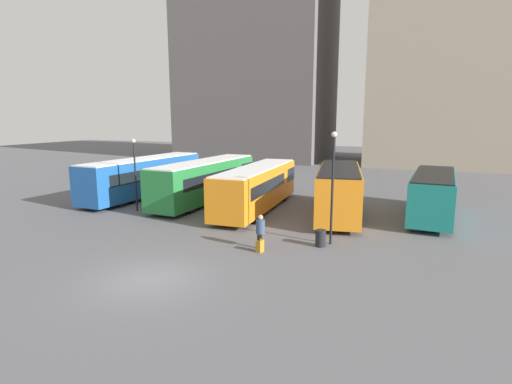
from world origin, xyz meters
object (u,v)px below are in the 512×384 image
bus_2 (257,186)px  suitcase (260,246)px  bus_3 (339,190)px  lamp_post_0 (333,179)px  trash_bin (321,238)px  bus_0 (145,175)px  bus_4 (433,194)px  lamp_post_1 (135,168)px  bus_1 (206,179)px  traveler (260,229)px

bus_2 → suitcase: bearing=-160.2°
bus_3 → lamp_post_0: size_ratio=1.74×
bus_2 → trash_bin: size_ratio=13.60×
bus_0 → bus_4: bus_0 is taller
bus_0 → lamp_post_1: 5.50m
bus_4 → lamp_post_1: (-18.92, -5.48, 1.40)m
bus_0 → suitcase: bus_0 is taller
bus_2 → suitcase: (3.44, -8.49, -1.34)m
trash_bin → bus_1: bearing=144.3°
bus_0 → bus_2: bus_0 is taller
bus_0 → lamp_post_0: lamp_post_0 is taller
bus_4 → suitcase: 13.14m
lamp_post_1 → bus_2: bearing=25.2°
suitcase → lamp_post_0: 4.90m
traveler → bus_0: bearing=67.3°
bus_1 → bus_4: (16.00, 0.87, -0.15)m
suitcase → trash_bin: 3.17m
bus_2 → trash_bin: bearing=-140.1°
bus_4 → lamp_post_1: bearing=110.1°
bus_4 → bus_1: bearing=97.0°
bus_4 → suitcase: bus_4 is taller
lamp_post_0 → lamp_post_1: 14.14m
bus_0 → suitcase: size_ratio=14.29×
bus_1 → trash_bin: size_ratio=13.98×
traveler → bus_4: bearing=-28.1°
lamp_post_1 → suitcase: bearing=-24.1°
lamp_post_0 → trash_bin: bearing=-123.7°
trash_bin → bus_0: bearing=154.8°
lamp_post_0 → traveler: bearing=-146.7°
bus_4 → lamp_post_1: 19.75m
bus_1 → traveler: 12.05m
bus_4 → lamp_post_0: 9.52m
bus_3 → lamp_post_1: size_ratio=1.99×
bus_2 → lamp_post_0: lamp_post_0 is taller
bus_0 → bus_2: bearing=-92.5°
bus_3 → suitcase: 9.17m
lamp_post_0 → bus_0: bearing=157.0°
trash_bin → suitcase: bearing=-142.7°
bus_1 → bus_4: size_ratio=1.28×
bus_2 → traveler: (3.29, -8.00, -0.63)m
bus_4 → lamp_post_0: bearing=151.6°
traveler → suitcase: bearing=-151.1°
traveler → trash_bin: (2.68, 1.43, -0.59)m
bus_2 → suitcase: 9.26m
bus_4 → bus_0: bearing=96.2°
bus_0 → trash_bin: bearing=-111.8°
bus_0 → lamp_post_1: size_ratio=2.51×
bus_4 → trash_bin: 10.12m
bus_1 → lamp_post_0: (11.00, -7.04, 1.63)m
bus_0 → bus_1: (5.63, -0.01, -0.00)m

